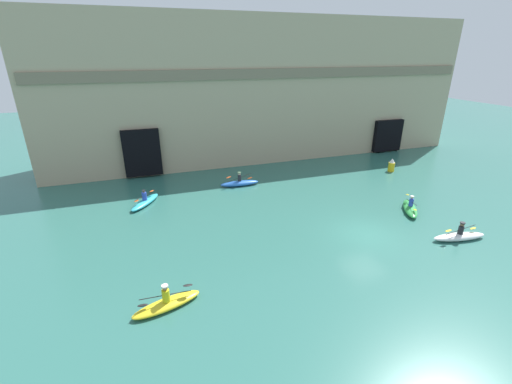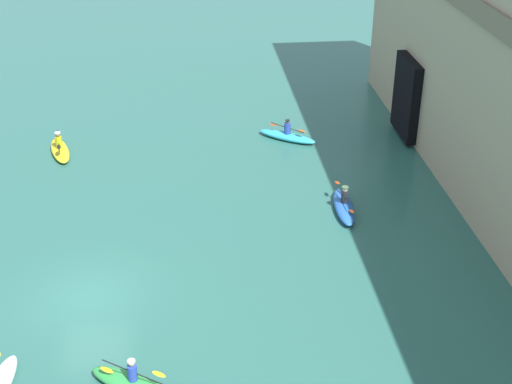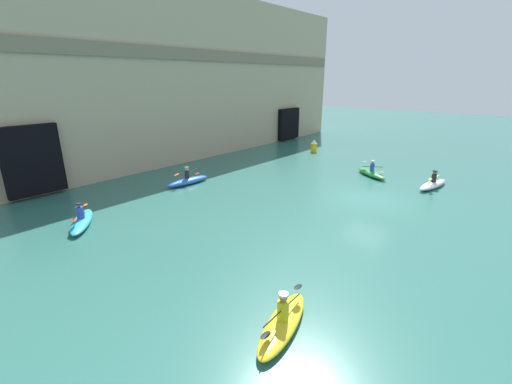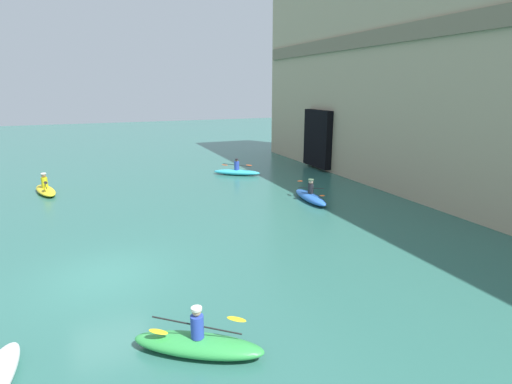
% 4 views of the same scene
% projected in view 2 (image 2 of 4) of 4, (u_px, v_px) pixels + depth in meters
% --- Properties ---
extents(ground_plane, '(120.00, 120.00, 0.00)m').
position_uv_depth(ground_plane, '(90.00, 297.00, 25.89)').
color(ground_plane, '#2D665B').
extents(kayak_blue, '(3.27, 0.99, 1.20)m').
position_uv_depth(kayak_blue, '(344.00, 206.00, 31.19)').
color(kayak_blue, blue).
rests_on(kayak_blue, ground).
extents(kayak_green, '(2.36, 3.03, 1.17)m').
position_uv_depth(kayak_green, '(134.00, 384.00, 21.71)').
color(kayak_green, green).
rests_on(kayak_green, ground).
extents(kayak_yellow, '(3.19, 1.64, 1.18)m').
position_uv_depth(kayak_yellow, '(60.00, 150.00, 36.26)').
color(kayak_yellow, yellow).
rests_on(kayak_yellow, ground).
extents(kayak_cyan, '(2.52, 3.14, 1.14)m').
position_uv_depth(kayak_cyan, '(287.00, 136.00, 37.74)').
color(kayak_cyan, '#33B2C6').
rests_on(kayak_cyan, ground).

